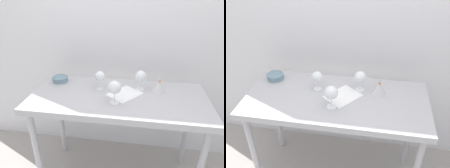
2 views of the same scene
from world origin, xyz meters
The scene contains 8 objects.
back_wall centered at (0.00, 0.49, 1.30)m, with size 3.80×0.04×2.60m, color silver.
steel_counter centered at (0.00, -0.01, 0.79)m, with size 1.40×0.65×0.90m.
wine_glass_near_center centered at (-0.01, -0.13, 1.02)m, with size 0.10×0.10×0.18m.
wine_glass_far_left centered at (-0.17, 0.08, 1.01)m, with size 0.08×0.08×0.16m.
wine_glass_far_right centered at (0.17, 0.13, 1.02)m, with size 0.09×0.09×0.17m.
tasting_sheet_upper centered at (0.05, 0.02, 0.90)m, with size 0.20×0.25×0.00m, color white.
tasting_bowl centered at (-0.56, 0.17, 0.93)m, with size 0.14×0.14×0.05m.
decanter_funnel centered at (0.32, 0.10, 0.95)m, with size 0.11×0.11×0.15m.
Camera 2 is at (0.27, -1.54, 2.04)m, focal length 40.24 mm.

